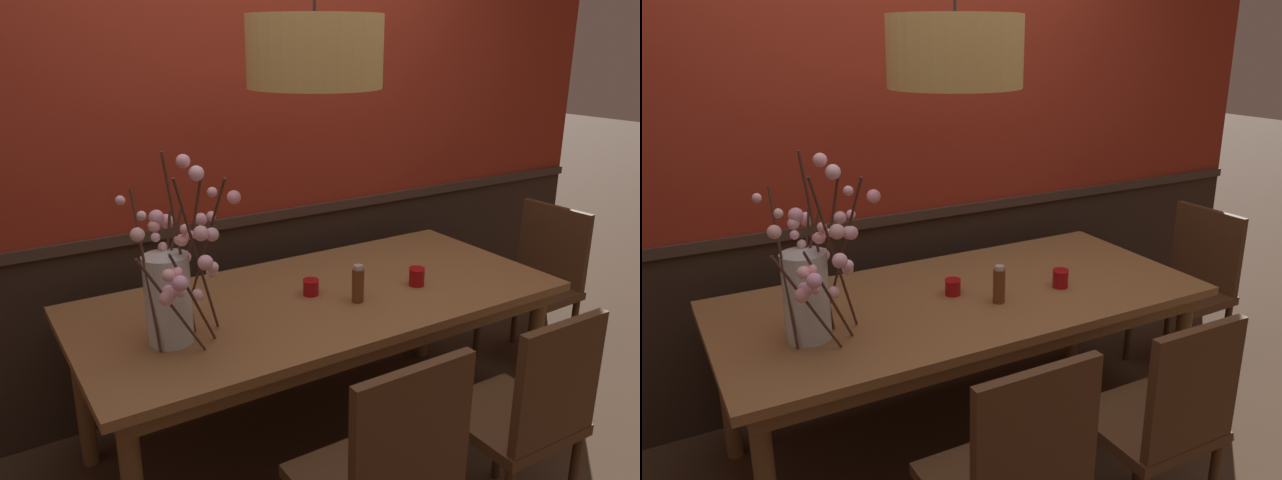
{
  "view_description": "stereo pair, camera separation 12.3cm",
  "coord_description": "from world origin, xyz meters",
  "views": [
    {
      "loc": [
        -1.32,
        -2.14,
        1.8
      ],
      "look_at": [
        0.0,
        0.0,
        0.99
      ],
      "focal_mm": 35.22,
      "sensor_mm": 36.0,
      "label": 1
    },
    {
      "loc": [
        -1.21,
        -2.2,
        1.8
      ],
      "look_at": [
        0.0,
        0.0,
        0.99
      ],
      "focal_mm": 35.22,
      "sensor_mm": 36.0,
      "label": 2
    }
  ],
  "objects": [
    {
      "name": "pendant_lamp",
      "position": [
        -0.08,
        -0.1,
        1.75
      ],
      "size": [
        0.5,
        0.5,
        1.34
      ],
      "color": "tan"
    },
    {
      "name": "vase_with_blossoms",
      "position": [
        -0.68,
        -0.1,
        0.94
      ],
      "size": [
        0.49,
        0.47,
        0.71
      ],
      "color": "silver",
      "rests_on": "dining_table"
    },
    {
      "name": "chair_near_side_left",
      "position": [
        -0.31,
        -0.89,
        0.52
      ],
      "size": [
        0.43,
        0.42,
        0.95
      ],
      "color": "#4C301C",
      "rests_on": "ground"
    },
    {
      "name": "ground_plane",
      "position": [
        0.0,
        0.0,
        0.0
      ],
      "size": [
        24.0,
        24.0,
        0.0
      ],
      "primitive_type": "plane",
      "color": "#422D1E"
    },
    {
      "name": "chair_near_side_right",
      "position": [
        0.33,
        -0.87,
        0.52
      ],
      "size": [
        0.42,
        0.43,
        0.92
      ],
      "color": "#4C301C",
      "rests_on": "ground"
    },
    {
      "name": "back_wall",
      "position": [
        0.0,
        0.69,
        1.47
      ],
      "size": [
        4.68,
        0.14,
        2.96
      ],
      "color": "#2D2119",
      "rests_on": "ground"
    },
    {
      "name": "dining_table",
      "position": [
        0.0,
        0.0,
        0.66
      ],
      "size": [
        2.09,
        0.97,
        0.74
      ],
      "color": "olive",
      "rests_on": "ground"
    },
    {
      "name": "chair_far_side_left",
      "position": [
        -0.33,
        0.9,
        0.54
      ],
      "size": [
        0.42,
        0.38,
        0.97
      ],
      "color": "#4C301C",
      "rests_on": "ground"
    },
    {
      "name": "condiment_bottle",
      "position": [
        0.09,
        -0.15,
        0.82
      ],
      "size": [
        0.05,
        0.05,
        0.16
      ],
      "color": "brown",
      "rests_on": "dining_table"
    },
    {
      "name": "chair_head_east_end",
      "position": [
        1.45,
        0.02,
        0.52
      ],
      "size": [
        0.4,
        0.47,
        0.91
      ],
      "color": "#4C301C",
      "rests_on": "ground"
    },
    {
      "name": "candle_holder_nearer_edge",
      "position": [
        -0.04,
        0.02,
        0.77
      ],
      "size": [
        0.07,
        0.07,
        0.07
      ],
      "color": "#9E0F14",
      "rests_on": "dining_table"
    },
    {
      "name": "candle_holder_nearer_center",
      "position": [
        0.42,
        -0.14,
        0.78
      ],
      "size": [
        0.07,
        0.07,
        0.08
      ],
      "color": "#9E0F14",
      "rests_on": "dining_table"
    },
    {
      "name": "chair_far_side_right",
      "position": [
        0.36,
        0.87,
        0.52
      ],
      "size": [
        0.46,
        0.45,
        0.94
      ],
      "color": "#4C301C",
      "rests_on": "ground"
    }
  ]
}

